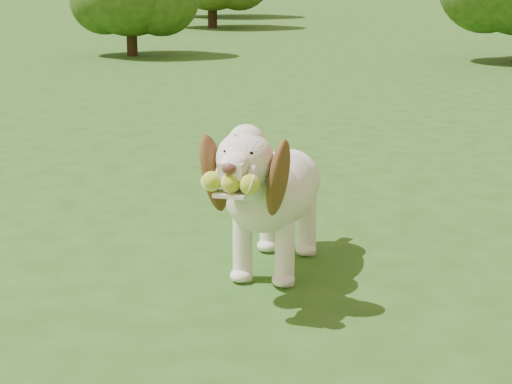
% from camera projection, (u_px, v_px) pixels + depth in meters
% --- Properties ---
extents(ground, '(80.00, 80.00, 0.00)m').
position_uv_depth(ground, '(294.00, 234.00, 4.09)').
color(ground, '#244A15').
rests_on(ground, ground).
extents(dog, '(0.48, 1.07, 0.69)m').
position_uv_depth(dog, '(271.00, 188.00, 3.49)').
color(dog, white).
rests_on(dog, ground).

